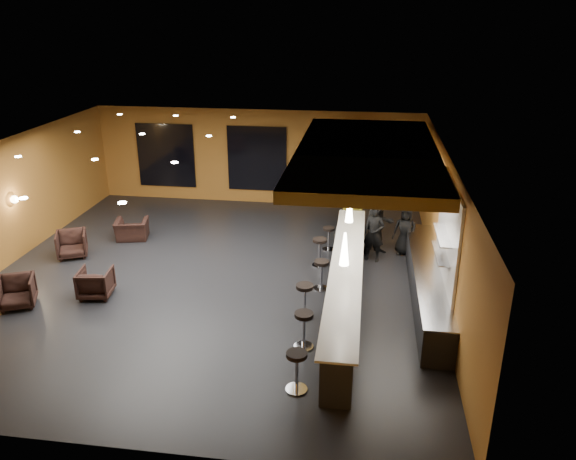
# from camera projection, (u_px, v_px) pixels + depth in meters

# --- Properties ---
(floor) EXTENTS (12.00, 13.00, 0.10)m
(floor) POSITION_uv_depth(u_px,v_px,m) (214.00, 278.00, 15.42)
(floor) COLOR black
(floor) RESTS_ON ground
(ceiling) EXTENTS (12.00, 13.00, 0.10)m
(ceiling) POSITION_uv_depth(u_px,v_px,m) (207.00, 150.00, 14.09)
(ceiling) COLOR black
(wall_back) EXTENTS (12.00, 0.10, 3.50)m
(wall_back) POSITION_uv_depth(u_px,v_px,m) (258.00, 157.00, 20.79)
(wall_back) COLOR #9D6223
(wall_back) RESTS_ON floor
(wall_front) EXTENTS (12.00, 0.10, 3.50)m
(wall_front) POSITION_uv_depth(u_px,v_px,m) (97.00, 361.00, 8.72)
(wall_front) COLOR #9D6223
(wall_front) RESTS_ON floor
(wall_right) EXTENTS (0.10, 13.00, 3.50)m
(wall_right) POSITION_uv_depth(u_px,v_px,m) (446.00, 229.00, 13.96)
(wall_right) COLOR #9D6223
(wall_right) RESTS_ON floor
(wood_soffit) EXTENTS (3.60, 8.00, 0.28)m
(wood_soffit) POSITION_uv_depth(u_px,v_px,m) (367.00, 153.00, 14.56)
(wood_soffit) COLOR #A87E31
(wood_soffit) RESTS_ON ceiling
(window_left) EXTENTS (2.20, 0.06, 2.40)m
(window_left) POSITION_uv_depth(u_px,v_px,m) (166.00, 155.00, 21.16)
(window_left) COLOR black
(window_left) RESTS_ON wall_back
(window_center) EXTENTS (2.20, 0.06, 2.40)m
(window_center) POSITION_uv_depth(u_px,v_px,m) (257.00, 159.00, 20.70)
(window_center) COLOR black
(window_center) RESTS_ON wall_back
(window_right) EXTENTS (2.20, 0.06, 2.40)m
(window_right) POSITION_uv_depth(u_px,v_px,m) (338.00, 162.00, 20.31)
(window_right) COLOR black
(window_right) RESTS_ON wall_back
(tile_backsplash) EXTENTS (0.06, 3.20, 2.40)m
(tile_backsplash) POSITION_uv_depth(u_px,v_px,m) (448.00, 234.00, 12.96)
(tile_backsplash) COLOR white
(tile_backsplash) RESTS_ON wall_right
(bar_counter) EXTENTS (0.60, 8.00, 1.00)m
(bar_counter) POSITION_uv_depth(u_px,v_px,m) (346.00, 286.00, 13.81)
(bar_counter) COLOR black
(bar_counter) RESTS_ON floor
(bar_top) EXTENTS (0.78, 8.10, 0.05)m
(bar_top) POSITION_uv_depth(u_px,v_px,m) (346.00, 266.00, 13.62)
(bar_top) COLOR silver
(bar_top) RESTS_ON bar_counter
(prep_counter) EXTENTS (0.70, 6.00, 0.86)m
(prep_counter) POSITION_uv_depth(u_px,v_px,m) (427.00, 284.00, 14.04)
(prep_counter) COLOR black
(prep_counter) RESTS_ON floor
(prep_top) EXTENTS (0.72, 6.00, 0.03)m
(prep_top) POSITION_uv_depth(u_px,v_px,m) (428.00, 268.00, 13.87)
(prep_top) COLOR silver
(prep_top) RESTS_ON prep_counter
(wall_shelf_lower) EXTENTS (0.30, 1.50, 0.03)m
(wall_shelf_lower) POSITION_uv_depth(u_px,v_px,m) (441.00, 253.00, 12.94)
(wall_shelf_lower) COLOR silver
(wall_shelf_lower) RESTS_ON wall_right
(wall_shelf_upper) EXTENTS (0.30, 1.50, 0.03)m
(wall_shelf_upper) POSITION_uv_depth(u_px,v_px,m) (443.00, 235.00, 12.78)
(wall_shelf_upper) COLOR silver
(wall_shelf_upper) RESTS_ON wall_right
(column) EXTENTS (0.60, 0.60, 3.50)m
(column) POSITION_uv_depth(u_px,v_px,m) (354.00, 183.00, 17.59)
(column) COLOR olive
(column) RESTS_ON floor
(wall_sconce) EXTENTS (0.22, 0.22, 0.22)m
(wall_sconce) POSITION_uv_depth(u_px,v_px,m) (14.00, 199.00, 15.97)
(wall_sconce) COLOR #FFE5B2
(wall_sconce) RESTS_ON wall_left
(pendant_0) EXTENTS (0.20, 0.20, 0.70)m
(pendant_0) POSITION_uv_depth(u_px,v_px,m) (345.00, 249.00, 11.29)
(pendant_0) COLOR white
(pendant_0) RESTS_ON wood_soffit
(pendant_1) EXTENTS (0.20, 0.20, 0.70)m
(pendant_1) POSITION_uv_depth(u_px,v_px,m) (349.00, 208.00, 13.60)
(pendant_1) COLOR white
(pendant_1) RESTS_ON wood_soffit
(pendant_2) EXTENTS (0.20, 0.20, 0.70)m
(pendant_2) POSITION_uv_depth(u_px,v_px,m) (353.00, 179.00, 15.90)
(pendant_2) COLOR white
(pendant_2) RESTS_ON wood_soffit
(staff_a) EXTENTS (0.70, 0.56, 1.68)m
(staff_a) POSITION_uv_depth(u_px,v_px,m) (374.00, 233.00, 16.12)
(staff_a) COLOR black
(staff_a) RESTS_ON floor
(staff_b) EXTENTS (1.09, 0.97, 1.85)m
(staff_b) POSITION_uv_depth(u_px,v_px,m) (379.00, 224.00, 16.55)
(staff_b) COLOR black
(staff_b) RESTS_ON floor
(staff_c) EXTENTS (0.81, 0.61, 1.49)m
(staff_c) POSITION_uv_depth(u_px,v_px,m) (405.00, 231.00, 16.58)
(staff_c) COLOR black
(staff_c) RESTS_ON floor
(armchair_a) EXTENTS (1.09, 1.10, 0.76)m
(armchair_a) POSITION_uv_depth(u_px,v_px,m) (17.00, 292.00, 13.76)
(armchair_a) COLOR black
(armchair_a) RESTS_ON floor
(armchair_b) EXTENTS (0.90, 0.92, 0.74)m
(armchair_b) POSITION_uv_depth(u_px,v_px,m) (96.00, 283.00, 14.25)
(armchair_b) COLOR black
(armchair_b) RESTS_ON floor
(armchair_c) EXTENTS (1.11, 1.12, 0.78)m
(armchair_c) POSITION_uv_depth(u_px,v_px,m) (72.00, 244.00, 16.54)
(armchair_c) COLOR black
(armchair_c) RESTS_ON floor
(armchair_d) EXTENTS (1.15, 1.06, 0.64)m
(armchair_d) POSITION_uv_depth(u_px,v_px,m) (132.00, 230.00, 17.82)
(armchair_d) COLOR black
(armchair_d) RESTS_ON floor
(bar_stool_0) EXTENTS (0.43, 0.43, 0.84)m
(bar_stool_0) POSITION_uv_depth(u_px,v_px,m) (297.00, 366.00, 10.64)
(bar_stool_0) COLOR silver
(bar_stool_0) RESTS_ON floor
(bar_stool_1) EXTENTS (0.43, 0.43, 0.85)m
(bar_stool_1) POSITION_uv_depth(u_px,v_px,m) (304.00, 325.00, 12.00)
(bar_stool_1) COLOR silver
(bar_stool_1) RESTS_ON floor
(bar_stool_2) EXTENTS (0.43, 0.43, 0.86)m
(bar_stool_2) POSITION_uv_depth(u_px,v_px,m) (305.00, 297.00, 13.19)
(bar_stool_2) COLOR silver
(bar_stool_2) RESTS_ON floor
(bar_stool_3) EXTENTS (0.41, 0.41, 0.81)m
(bar_stool_3) POSITION_uv_depth(u_px,v_px,m) (321.00, 271.00, 14.54)
(bar_stool_3) COLOR silver
(bar_stool_3) RESTS_ON floor
(bar_stool_4) EXTENTS (0.42, 0.42, 0.83)m
(bar_stool_4) POSITION_uv_depth(u_px,v_px,m) (320.00, 249.00, 15.87)
(bar_stool_4) COLOR silver
(bar_stool_4) RESTS_ON floor
(bar_stool_5) EXTENTS (0.37, 0.37, 0.73)m
(bar_stool_5) POSITION_uv_depth(u_px,v_px,m) (329.00, 236.00, 16.97)
(bar_stool_5) COLOR silver
(bar_stool_5) RESTS_ON floor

